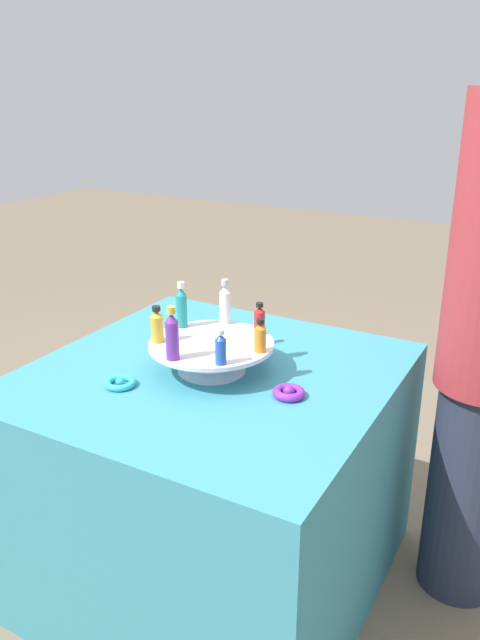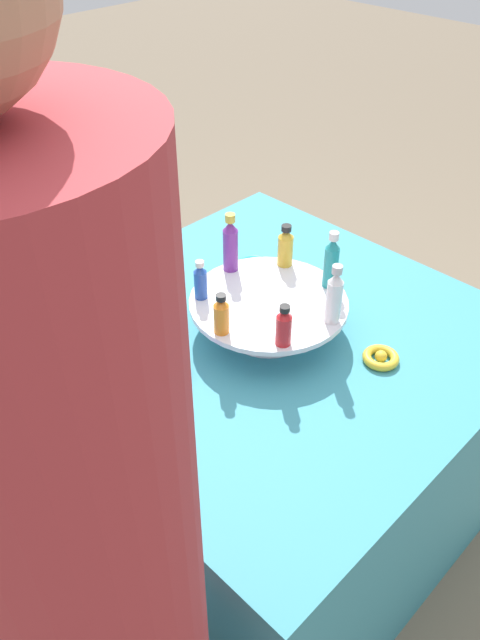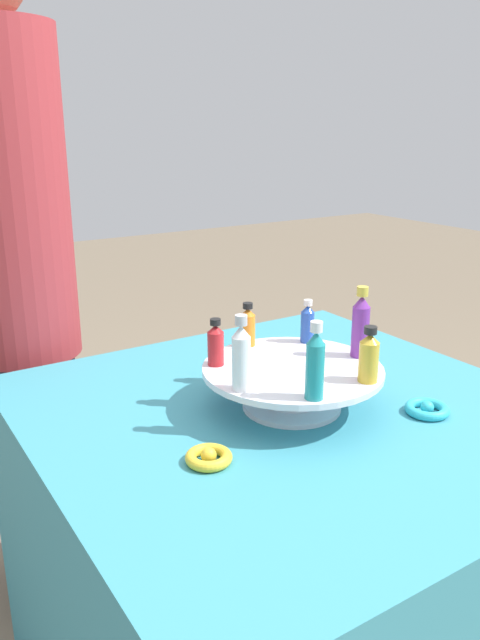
# 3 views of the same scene
# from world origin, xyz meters

# --- Properties ---
(ground_plane) EXTENTS (12.00, 12.00, 0.00)m
(ground_plane) POSITION_xyz_m (0.00, 0.00, 0.00)
(ground_plane) COLOR #756651
(party_table) EXTENTS (0.99, 0.99, 0.72)m
(party_table) POSITION_xyz_m (0.00, 0.00, 0.36)
(party_table) COLOR teal
(party_table) RESTS_ON ground_plane
(display_stand) EXTENTS (0.35, 0.35, 0.09)m
(display_stand) POSITION_xyz_m (0.00, 0.00, 0.78)
(display_stand) COLOR silver
(display_stand) RESTS_ON party_table
(bottle_red) EXTENTS (0.03, 0.03, 0.09)m
(bottle_red) POSITION_xyz_m (-0.09, -0.12, 0.85)
(bottle_red) COLOR #B21E23
(bottle_red) RESTS_ON display_stand
(bottle_clear) EXTENTS (0.03, 0.03, 0.14)m
(bottle_clear) POSITION_xyz_m (0.04, -0.15, 0.87)
(bottle_clear) COLOR silver
(bottle_clear) RESTS_ON display_stand
(bottle_teal) EXTENTS (0.03, 0.03, 0.14)m
(bottle_teal) POSITION_xyz_m (0.14, -0.06, 0.87)
(bottle_teal) COLOR teal
(bottle_teal) RESTS_ON display_stand
(bottle_gold) EXTENTS (0.04, 0.04, 0.11)m
(bottle_gold) POSITION_xyz_m (0.13, 0.07, 0.86)
(bottle_gold) COLOR gold
(bottle_gold) RESTS_ON display_stand
(bottle_purple) EXTENTS (0.04, 0.04, 0.15)m
(bottle_purple) POSITION_xyz_m (0.03, 0.15, 0.88)
(bottle_purple) COLOR #702D93
(bottle_purple) RESTS_ON display_stand
(bottle_blue) EXTENTS (0.03, 0.03, 0.09)m
(bottle_blue) POSITION_xyz_m (-0.10, 0.11, 0.85)
(bottle_blue) COLOR #234CAD
(bottle_blue) RESTS_ON display_stand
(bottle_orange) EXTENTS (0.03, 0.03, 0.09)m
(bottle_orange) POSITION_xyz_m (-0.15, -0.01, 0.85)
(bottle_orange) COLOR orange
(bottle_orange) RESTS_ON display_stand
(ribbon_bow_teal) EXTENTS (0.09, 0.09, 0.03)m
(ribbon_bow_teal) POSITION_xyz_m (0.16, 0.21, 0.73)
(ribbon_bow_teal) COLOR #2DB7CC
(ribbon_bow_teal) RESTS_ON party_table
(ribbon_bow_purple) EXTENTS (0.09, 0.09, 0.03)m
(ribbon_bow_purple) POSITION_xyz_m (-0.26, 0.04, 0.74)
(ribbon_bow_purple) COLOR purple
(ribbon_bow_purple) RESTS_ON party_table
(ribbon_bow_gold) EXTENTS (0.08, 0.08, 0.03)m
(ribbon_bow_gold) POSITION_xyz_m (0.10, -0.24, 0.73)
(ribbon_bow_gold) COLOR gold
(ribbon_bow_gold) RESTS_ON party_table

